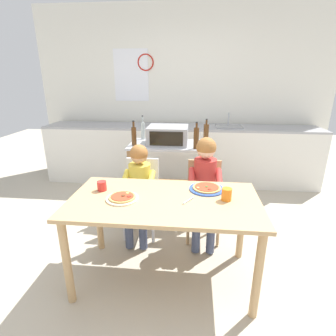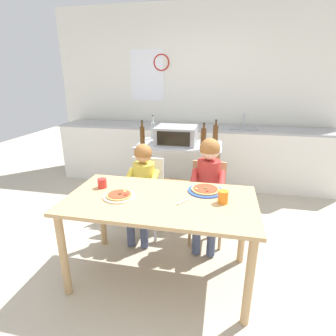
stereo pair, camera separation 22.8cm
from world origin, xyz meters
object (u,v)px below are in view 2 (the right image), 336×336
bottle_dark_olive_oil (153,130)px  serving_spoon (184,201)px  dining_chair_left (146,190)px  drinking_cup_red (102,183)px  toaster_oven (176,135)px  drinking_cup_orange (223,197)px  bottle_slim_sauce (215,134)px  pizza_plate_cream (119,196)px  kitchen_island_cart (179,167)px  bottle_tall_green_wine (142,135)px  bottle_squat_spirits (203,138)px  child_in_yellow_shirt (142,181)px  dining_table (160,210)px  child_in_red_shirt (208,181)px  pizza_plate_blue_rimmed (205,190)px  dining_chair_right (208,196)px

bottle_dark_olive_oil → serving_spoon: bottle_dark_olive_oil is taller
dining_chair_left → drinking_cup_red: size_ratio=10.18×
toaster_oven → drinking_cup_orange: bearing=-64.7°
bottle_slim_sauce → pizza_plate_cream: bearing=-115.9°
kitchen_island_cart → bottle_slim_sauce: bearing=16.3°
bottle_tall_green_wine → drinking_cup_orange: size_ratio=3.01×
dining_chair_left → serving_spoon: bearing=-54.1°
bottle_dark_olive_oil → dining_chair_left: bearing=-81.3°
toaster_oven → kitchen_island_cart: bearing=-2.6°
bottle_squat_spirits → drinking_cup_orange: bottle_squat_spirits is taller
child_in_yellow_shirt → dining_chair_left: bearing=90.0°
child_in_yellow_shirt → dining_table: bearing=-60.0°
child_in_red_shirt → serving_spoon: bearing=-104.1°
dining_table → toaster_oven: bearing=94.4°
serving_spoon → bottle_dark_olive_oil: bearing=113.0°
bottle_tall_green_wine → serving_spoon: bottle_tall_green_wine is taller
child_in_red_shirt → dining_chair_left: bearing=170.0°
child_in_red_shirt → dining_table: bearing=-120.6°
kitchen_island_cart → bottle_tall_green_wine: size_ratio=3.46×
drinking_cup_red → serving_spoon: drinking_cup_red is taller
pizza_plate_cream → drinking_cup_orange: drinking_cup_orange is taller
child_in_yellow_shirt → kitchen_island_cart: bearing=68.7°
pizza_plate_blue_rimmed → dining_chair_right: bearing=90.0°
bottle_slim_sauce → pizza_plate_cream: bottle_slim_sauce is taller
pizza_plate_blue_rimmed → drinking_cup_orange: 0.24m
toaster_oven → bottle_squat_spirits: 0.38m
child_in_yellow_shirt → child_in_red_shirt: (0.66, 0.01, 0.06)m
toaster_oven → dining_chair_right: (0.43, -0.56, -0.49)m
dining_table → dining_chair_right: (0.34, 0.68, -0.16)m
bottle_dark_olive_oil → child_in_yellow_shirt: bottle_dark_olive_oil is taller
pizza_plate_blue_rimmed → bottle_slim_sauce: bearing=88.8°
bottle_tall_green_wine → bottle_squat_spirits: bearing=-5.9°
bottle_slim_sauce → drinking_cup_orange: size_ratio=2.98×
bottle_squat_spirits → pizza_plate_cream: size_ratio=1.18×
bottle_dark_olive_oil → dining_chair_left: bottle_dark_olive_oil is taller
bottle_dark_olive_oil → drinking_cup_orange: (0.92, -1.44, -0.20)m
bottle_slim_sauce → child_in_red_shirt: 0.85m
bottle_tall_green_wine → bottle_slim_sauce: 0.87m
drinking_cup_red → dining_chair_left: bearing=69.6°
bottle_slim_sauce → dining_table: size_ratio=0.19×
toaster_oven → dining_table: size_ratio=0.32×
bottle_squat_spirits → bottle_slim_sauce: 0.33m
kitchen_island_cart → bottle_squat_spirits: 0.54m
pizza_plate_blue_rimmed → serving_spoon: pizza_plate_blue_rimmed is taller
child_in_yellow_shirt → drinking_cup_orange: bearing=-33.6°
bottle_dark_olive_oil → bottle_tall_green_wine: 0.34m
toaster_oven → bottle_slim_sauce: (0.46, 0.12, 0.01)m
pizza_plate_cream → dining_table: bearing=6.9°
pizza_plate_blue_rimmed → dining_table: bearing=-147.9°
dining_table → serving_spoon: size_ratio=10.55×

